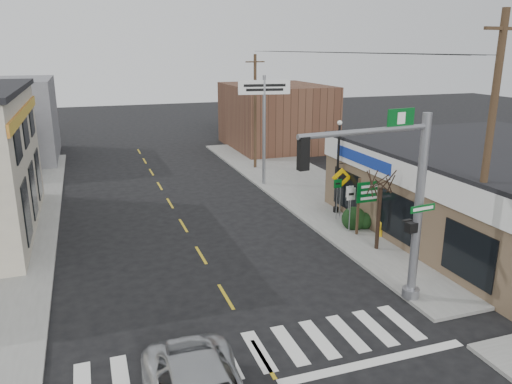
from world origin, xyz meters
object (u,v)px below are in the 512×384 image
object	(u,v)px
lamp_post	(339,160)
utility_pole_far	(255,111)
dance_center_sign	(264,103)
utility_pole_near	(487,155)
traffic_signal_pole	(400,191)
bare_tree	(381,177)
guide_sign	(371,197)
fire_hydrant	(381,228)

from	to	relation	value
lamp_post	utility_pole_far	bearing A→B (deg)	111.58
lamp_post	dance_center_sign	distance (m)	7.39
utility_pole_far	utility_pole_near	bearing A→B (deg)	-88.76
utility_pole_far	traffic_signal_pole	bearing A→B (deg)	-97.68
lamp_post	bare_tree	bearing A→B (deg)	-80.58
traffic_signal_pole	guide_sign	world-z (taller)	traffic_signal_pole
fire_hydrant	guide_sign	bearing A→B (deg)	117.30
guide_sign	lamp_post	bearing A→B (deg)	87.48
guide_sign	dance_center_sign	xyz separation A→B (m)	(-1.70, 10.16, 3.43)
lamp_post	traffic_signal_pole	bearing A→B (deg)	-89.05
utility_pole_near	utility_pole_far	size ratio (longest dim) A/B	1.20
dance_center_sign	bare_tree	xyz separation A→B (m)	(1.00, -11.96, -1.94)
bare_tree	utility_pole_near	size ratio (longest dim) A/B	0.43
fire_hydrant	bare_tree	bearing A→B (deg)	-129.32
traffic_signal_pole	fire_hydrant	size ratio (longest dim) A/B	8.95
fire_hydrant	utility_pole_far	distance (m)	15.90
dance_center_sign	utility_pole_near	distance (m)	16.59
utility_pole_far	lamp_post	bearing A→B (deg)	-88.14
dance_center_sign	bare_tree	bearing A→B (deg)	-76.99
lamp_post	dance_center_sign	bearing A→B (deg)	122.31
fire_hydrant	utility_pole_near	distance (m)	7.35
traffic_signal_pole	utility_pole_far	bearing A→B (deg)	77.71
guide_sign	utility_pole_near	bearing A→B (deg)	-87.20
traffic_signal_pole	lamp_post	distance (m)	9.96
dance_center_sign	bare_tree	world-z (taller)	dance_center_sign
traffic_signal_pole	dance_center_sign	size ratio (longest dim) A/B	0.97
traffic_signal_pole	utility_pole_far	world-z (taller)	utility_pole_far
dance_center_sign	bare_tree	size ratio (longest dim) A/B	1.67
utility_pole_near	utility_pole_far	xyz separation A→B (m)	(-1.17, 21.11, -0.85)
fire_hydrant	lamp_post	xyz separation A→B (m)	(-0.24, 3.95, 2.49)
guide_sign	utility_pole_near	size ratio (longest dim) A/B	0.28
utility_pole_far	fire_hydrant	bearing A→B (deg)	-88.23
fire_hydrant	utility_pole_near	xyz separation A→B (m)	(0.17, -5.71, 4.63)
guide_sign	lamp_post	distance (m)	3.55
utility_pole_near	utility_pole_far	distance (m)	21.16
bare_tree	utility_pole_far	bearing A→B (deg)	90.00
traffic_signal_pole	guide_sign	size ratio (longest dim) A/B	2.44
bare_tree	utility_pole_far	world-z (taller)	utility_pole_far
guide_sign	fire_hydrant	size ratio (longest dim) A/B	3.67
dance_center_sign	utility_pole_near	world-z (taller)	utility_pole_near
fire_hydrant	utility_pole_far	xyz separation A→B (m)	(-1.00, 15.41, 3.78)
utility_pole_near	bare_tree	bearing A→B (deg)	97.69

